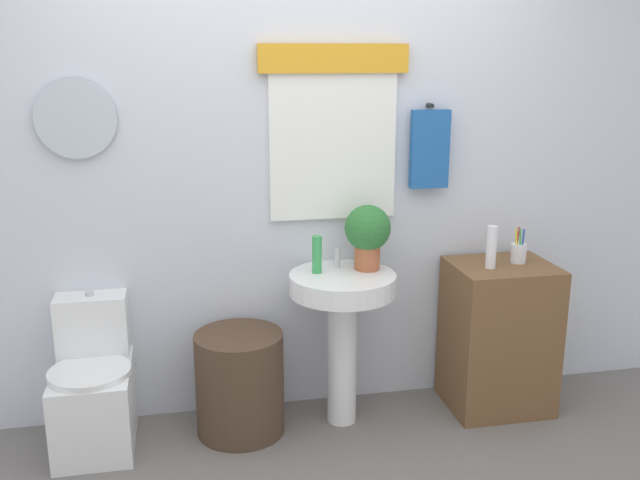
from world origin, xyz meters
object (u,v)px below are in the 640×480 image
object	(u,v)px
toilet	(94,389)
toothbrush_cup	(518,252)
laundry_hamper	(240,383)
soap_bottle	(317,254)
lotion_bottle	(491,247)
wooden_cabinet	(498,336)
pedestal_sink	(342,311)
potted_plant	(368,232)

from	to	relation	value
toilet	toothbrush_cup	size ratio (longest dim) A/B	3.96
toilet	laundry_hamper	size ratio (longest dim) A/B	1.41
soap_bottle	lotion_bottle	xyz separation A→B (m)	(0.88, -0.09, 0.01)
wooden_cabinet	laundry_hamper	bearing A→B (deg)	180.00
pedestal_sink	laundry_hamper	bearing A→B (deg)	180.00
pedestal_sink	potted_plant	bearing A→B (deg)	23.20
toilet	wooden_cabinet	size ratio (longest dim) A/B	0.92
wooden_cabinet	toothbrush_cup	xyz separation A→B (m)	(0.09, 0.02, 0.45)
lotion_bottle	laundry_hamper	bearing A→B (deg)	178.22
toilet	toothbrush_cup	xyz separation A→B (m)	(2.17, -0.01, 0.57)
wooden_cabinet	soap_bottle	size ratio (longest dim) A/B	4.23
potted_plant	lotion_bottle	bearing A→B (deg)	-9.13
pedestal_sink	lotion_bottle	size ratio (longest dim) A/B	3.64
toilet	lotion_bottle	world-z (taller)	lotion_bottle
toilet	wooden_cabinet	bearing A→B (deg)	-0.88
potted_plant	toothbrush_cup	distance (m)	0.82
toilet	soap_bottle	xyz separation A→B (m)	(1.10, 0.02, 0.61)
wooden_cabinet	soap_bottle	xyz separation A→B (m)	(-0.97, 0.05, 0.49)
laundry_hamper	soap_bottle	size ratio (longest dim) A/B	2.77
toilet	lotion_bottle	size ratio (longest dim) A/B	3.35
soap_bottle	toothbrush_cup	distance (m)	1.07
wooden_cabinet	toothbrush_cup	bearing A→B (deg)	12.24
wooden_cabinet	lotion_bottle	bearing A→B (deg)	-156.30
toilet	laundry_hamper	world-z (taller)	toilet
soap_bottle	potted_plant	xyz separation A→B (m)	(0.26, 0.01, 0.10)
soap_bottle	potted_plant	size ratio (longest dim) A/B	0.57
laundry_hamper	toothbrush_cup	size ratio (longest dim) A/B	2.82
pedestal_sink	lotion_bottle	distance (m)	0.82
toothbrush_cup	lotion_bottle	bearing A→B (deg)	-161.84
pedestal_sink	lotion_bottle	bearing A→B (deg)	-3.00
soap_bottle	potted_plant	bearing A→B (deg)	2.20
lotion_bottle	toothbrush_cup	size ratio (longest dim) A/B	1.18
lotion_bottle	toothbrush_cup	bearing A→B (deg)	18.16
soap_bottle	toothbrush_cup	bearing A→B (deg)	-1.63
pedestal_sink	wooden_cabinet	distance (m)	0.88
toothbrush_cup	wooden_cabinet	bearing A→B (deg)	-167.76
wooden_cabinet	pedestal_sink	bearing A→B (deg)	180.00
pedestal_sink	lotion_bottle	world-z (taller)	lotion_bottle
toothbrush_cup	potted_plant	bearing A→B (deg)	177.13
wooden_cabinet	soap_bottle	bearing A→B (deg)	177.06
lotion_bottle	toilet	bearing A→B (deg)	177.93
toilet	laundry_hamper	xyz separation A→B (m)	(0.70, -0.03, -0.02)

